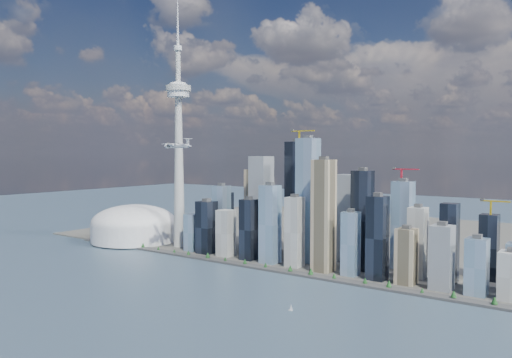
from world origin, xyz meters
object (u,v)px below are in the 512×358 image
Objects in this scene: dome_stadium at (134,225)px; airplane at (177,146)px; sailboat_west at (291,308)px; needle_tower at (179,142)px.

airplane reaches higher than dome_stadium.
dome_stadium reaches higher than sailboat_west.
dome_stadium is at bearing 156.90° from airplane.
needle_tower is at bearing 152.26° from sailboat_west.
dome_stadium is 2.78× the size of airplane.
needle_tower is 56.65× the size of sailboat_west.
dome_stadium is 337.82m from airplane.
needle_tower reaches higher than airplane.
needle_tower is 549.87m from sailboat_west.
needle_tower is at bearing 134.26° from airplane.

